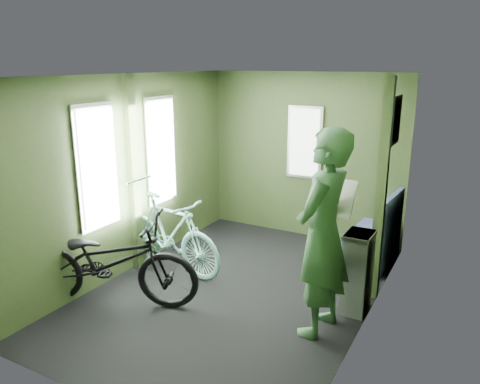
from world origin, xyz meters
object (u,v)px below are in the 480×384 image
(bicycle_black, at_px, (112,304))
(waste_box, at_px, (357,272))
(bench_seat, at_px, (374,243))
(bicycle_mint, at_px, (171,269))
(passenger, at_px, (323,234))

(bicycle_black, distance_m, waste_box, 2.52)
(bicycle_black, relative_size, bench_seat, 2.03)
(bicycle_mint, bearing_deg, passenger, -92.04)
(bicycle_black, distance_m, passenger, 2.31)
(bicycle_mint, distance_m, waste_box, 2.25)
(passenger, distance_m, waste_box, 0.77)
(bench_seat, bearing_deg, bicycle_mint, -143.00)
(bicycle_mint, relative_size, bench_seat, 1.71)
(bicycle_mint, bearing_deg, bicycle_black, -172.39)
(bench_seat, bearing_deg, passenger, -88.88)
(bicycle_black, xyz_separation_m, waste_box, (2.24, 1.08, 0.42))
(bicycle_mint, height_order, waste_box, waste_box)
(bicycle_black, bearing_deg, waste_box, -84.80)
(waste_box, bearing_deg, passenger, -112.11)
(waste_box, height_order, bench_seat, bench_seat)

